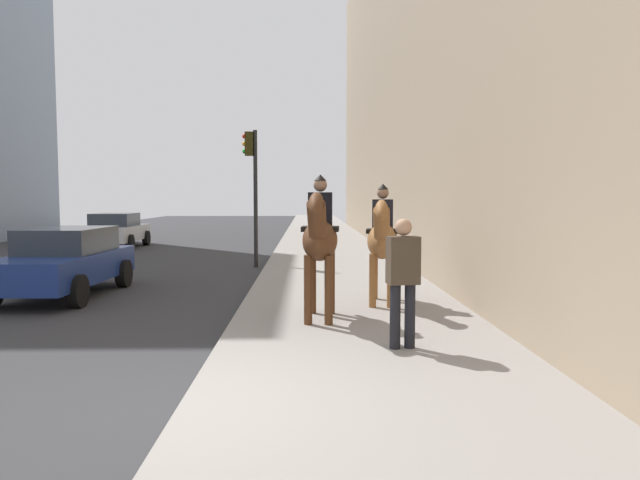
{
  "coord_description": "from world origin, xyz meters",
  "views": [
    {
      "loc": [
        -5.54,
        -1.23,
        2.1
      ],
      "look_at": [
        4.0,
        -1.44,
        1.4
      ],
      "focal_mm": 33.03,
      "sensor_mm": 36.0,
      "label": 1
    }
  ],
  "objects": [
    {
      "name": "sidewalk_slab",
      "position": [
        0.0,
        -2.05,
        0.06
      ],
      "size": [
        120.0,
        4.1,
        0.12
      ],
      "primitive_type": "cube",
      "color": "gray",
      "rests_on": "ground"
    },
    {
      "name": "car_mid_lane",
      "position": [
        18.77,
        6.62,
        0.75
      ],
      "size": [
        4.12,
        2.02,
        1.44
      ],
      "rotation": [
        0.0,
        0.0,
        0.02
      ],
      "color": "#B7BABF",
      "rests_on": "ground"
    },
    {
      "name": "car_near_lane",
      "position": [
        6.95,
        3.91,
        0.75
      ],
      "size": [
        4.22,
        1.97,
        1.44
      ],
      "rotation": [
        0.0,
        0.0,
        3.11
      ],
      "color": "navy",
      "rests_on": "ground"
    },
    {
      "name": "mounted_horse_near",
      "position": [
        3.84,
        -1.43,
        1.44
      ],
      "size": [
        2.15,
        0.68,
        2.34
      ],
      "rotation": [
        0.0,
        0.0,
        3.06
      ],
      "color": "#4C2B16",
      "rests_on": "sidewalk_slab"
    },
    {
      "name": "pedestrian_greeting",
      "position": [
        2.02,
        -2.47,
        1.1
      ],
      "size": [
        0.32,
        0.43,
        1.7
      ],
      "rotation": [
        0.0,
        0.0,
        0.15
      ],
      "color": "black",
      "rests_on": "sidewalk_slab"
    },
    {
      "name": "mounted_horse_far",
      "position": [
        5.24,
        -2.61,
        1.33
      ],
      "size": [
        2.15,
        0.78,
        2.22
      ],
      "rotation": [
        0.0,
        0.0,
        2.99
      ],
      "color": "brown",
      "rests_on": "sidewalk_slab"
    },
    {
      "name": "traffic_light_near_curb",
      "position": [
        12.01,
        0.39,
        2.71
      ],
      "size": [
        0.2,
        0.44,
        4.07
      ],
      "color": "black",
      "rests_on": "ground"
    }
  ]
}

